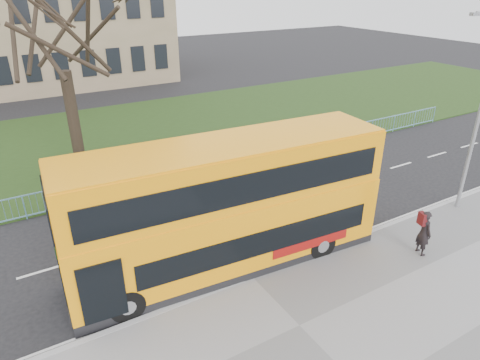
% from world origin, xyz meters
% --- Properties ---
extents(ground, '(120.00, 120.00, 0.00)m').
position_xyz_m(ground, '(0.00, 0.00, 0.00)').
color(ground, black).
rests_on(ground, ground).
extents(kerb, '(80.00, 0.20, 0.14)m').
position_xyz_m(kerb, '(0.00, -1.55, 0.07)').
color(kerb, '#9A9A9D').
rests_on(kerb, ground).
extents(grass_verge, '(80.00, 15.40, 0.08)m').
position_xyz_m(grass_verge, '(0.00, 14.30, 0.04)').
color(grass_verge, '#203613').
rests_on(grass_verge, ground).
extents(guard_railing, '(40.00, 0.12, 1.10)m').
position_xyz_m(guard_railing, '(0.00, 6.60, 0.55)').
color(guard_railing, '#74B0CE').
rests_on(guard_railing, ground).
extents(bare_tree, '(8.64, 8.64, 12.35)m').
position_xyz_m(bare_tree, '(-3.00, 10.00, 6.25)').
color(bare_tree, black).
rests_on(bare_tree, grass_verge).
extents(yellow_bus, '(10.83, 3.28, 4.48)m').
position_xyz_m(yellow_bus, '(-0.22, -0.39, 2.40)').
color(yellow_bus, '#FF9A0A').
rests_on(yellow_bus, ground).
extents(pedestrian, '(0.55, 0.71, 1.72)m').
position_xyz_m(pedestrian, '(5.95, -3.50, 0.98)').
color(pedestrian, black).
rests_on(pedestrian, pavement).
extents(street_lamp, '(1.69, 0.40, 7.98)m').
position_xyz_m(street_lamp, '(10.16, -1.99, 4.50)').
color(street_lamp, gray).
rests_on(street_lamp, pavement).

